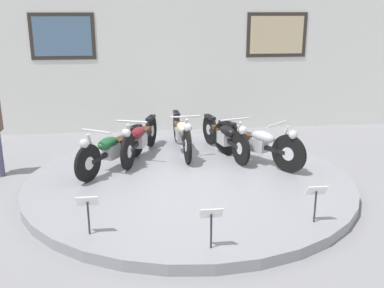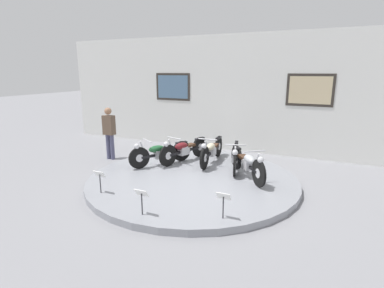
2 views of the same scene
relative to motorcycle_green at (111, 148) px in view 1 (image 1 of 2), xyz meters
The scene contains 11 objects.
ground_plane 1.46m from the motorcycle_green, 22.38° to the right, with size 60.00×60.00×0.00m, color gray.
display_platform 1.44m from the motorcycle_green, 22.38° to the right, with size 5.26×5.26×0.15m, color gray.
back_wall 3.63m from the motorcycle_green, 67.56° to the left, with size 14.00×0.22×3.98m.
motorcycle_green is the anchor object (origin of this frame).
motorcycle_maroon 0.74m from the motorcycle_green, 50.54° to the left, with size 0.73×1.89×0.79m.
motorcycle_cream 1.50m from the motorcycle_green, 32.14° to the left, with size 0.54×1.99×0.80m.
motorcycle_black 2.13m from the motorcycle_green, 15.55° to the left, with size 0.65×1.90×0.78m.
motorcycle_silver 2.53m from the motorcycle_green, ahead, with size 1.28×1.60×0.80m.
info_placard_front_left 2.31m from the motorcycle_green, 93.78° to the right, with size 0.26×0.11×0.51m.
info_placard_front_centre 3.07m from the motorcycle_green, 65.68° to the right, with size 0.26×0.11×0.51m.
info_placard_front_right 3.54m from the motorcycle_green, 40.66° to the right, with size 0.26×0.11×0.51m.
Camera 1 is at (-0.74, -6.80, 2.79)m, focal length 42.00 mm.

